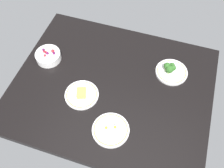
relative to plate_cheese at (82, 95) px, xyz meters
The scene contains 5 objects.
dining_table 19.51cm from the plate_cheese, 141.08° to the right, with size 120.06×98.74×4.00cm, color black.
plate_cheese is the anchor object (origin of this frame).
plate_eggs 28.39cm from the plate_cheese, 145.55° to the left, with size 20.51×20.51×4.56cm.
plate_broccoli 57.42cm from the plate_cheese, 145.08° to the right, with size 20.02×20.02×8.17cm.
bowl_berries 36.69cm from the plate_cheese, 32.36° to the right, with size 16.28×16.28×7.19cm.
Camera 1 is at (-26.63, 81.86, 134.56)cm, focal length 41.07 mm.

